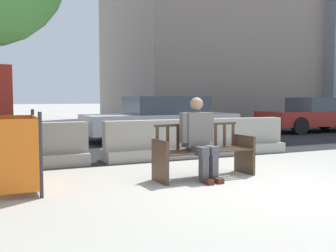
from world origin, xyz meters
TOP-DOWN VIEW (x-y plane):
  - ground_plane at (0.00, 0.00)m, footprint 200.00×200.00m
  - street_asphalt at (0.00, 8.70)m, footprint 120.00×12.00m
  - street_bench at (-0.44, 1.07)m, footprint 1.72×0.63m
  - seated_person at (-0.57, 1.01)m, footprint 0.59×0.74m
  - jersey_barrier_centre at (-0.59, 3.14)m, footprint 2.00×0.69m
  - jersey_barrier_left at (-2.93, 3.15)m, footprint 2.02×0.74m
  - jersey_barrier_right at (1.75, 3.13)m, footprint 2.03×0.76m
  - car_sedan_mid at (1.14, 6.58)m, footprint 4.84×2.06m
  - car_sedan_far at (7.78, 6.87)m, footprint 4.44×1.96m

SIDE VIEW (x-z plane):
  - ground_plane at x=0.00m, z-range 0.00..0.00m
  - street_asphalt at x=0.00m, z-range 0.00..0.01m
  - jersey_barrier_centre at x=-0.59m, z-range -0.08..0.76m
  - jersey_barrier_left at x=-2.93m, z-range -0.08..0.76m
  - jersey_barrier_right at x=1.75m, z-range -0.08..0.76m
  - street_bench at x=-0.44m, z-range -0.04..0.84m
  - car_sedan_far at x=7.78m, z-range -0.01..1.34m
  - car_sedan_mid at x=1.14m, z-range 0.00..1.37m
  - seated_person at x=-0.57m, z-range 0.03..1.35m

